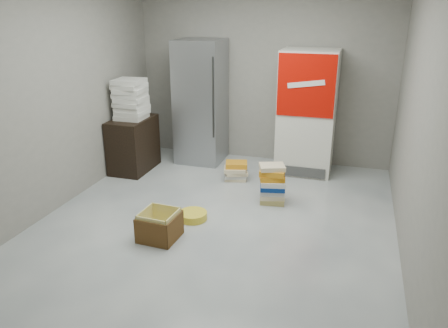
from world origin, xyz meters
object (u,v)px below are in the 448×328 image
coke_cooler (307,112)px  phonebook_stack_main (272,184)px  wood_shelf (133,144)px  cardboard_box (160,227)px  steel_fridge (201,102)px

coke_cooler → phonebook_stack_main: 1.46m
wood_shelf → cardboard_box: size_ratio=1.93×
steel_fridge → phonebook_stack_main: 2.03m
steel_fridge → coke_cooler: (1.65, -0.01, -0.05)m
cardboard_box → wood_shelf: bearing=128.0°
steel_fridge → coke_cooler: 1.65m
steel_fridge → cardboard_box: steel_fridge is taller
phonebook_stack_main → coke_cooler: bearing=66.3°
phonebook_stack_main → cardboard_box: phonebook_stack_main is taller
phonebook_stack_main → cardboard_box: (-0.98, -1.25, -0.12)m
coke_cooler → cardboard_box: 2.92m
coke_cooler → phonebook_stack_main: size_ratio=3.54×
steel_fridge → wood_shelf: size_ratio=2.37×
steel_fridge → wood_shelf: (-0.83, -0.73, -0.55)m
cardboard_box → steel_fridge: bearing=102.8°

